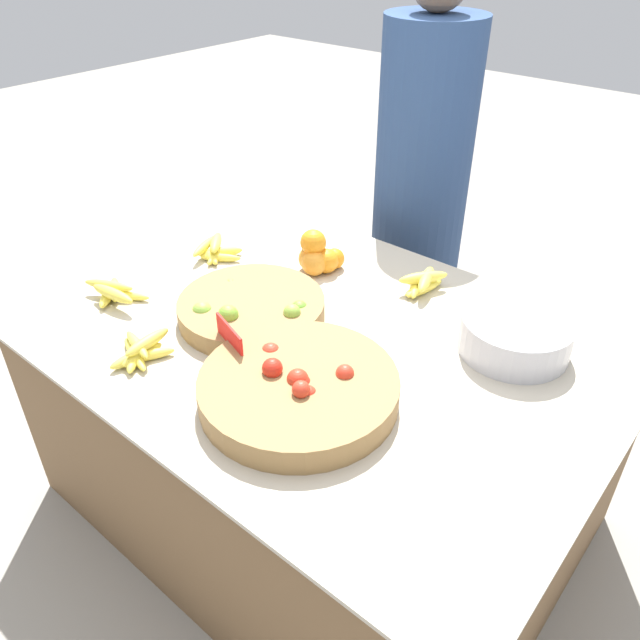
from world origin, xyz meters
TOP-DOWN VIEW (x-y plane):
  - ground_plane at (0.00, 0.00)m, footprint 12.00×12.00m
  - market_table at (0.00, 0.00)m, footprint 1.55×1.13m
  - lime_bowl at (-0.21, -0.06)m, footprint 0.41×0.41m
  - tomato_basket at (0.13, -0.23)m, footprint 0.47×0.47m
  - orange_pile at (-0.23, 0.27)m, footprint 0.12×0.15m
  - metal_bowl at (0.43, 0.27)m, footprint 0.28×0.28m
  - price_sign at (-0.09, -0.24)m, footprint 0.13×0.05m
  - banana_bunch_back_center at (-0.55, 0.12)m, footprint 0.17×0.17m
  - banana_bunch_front_center at (-0.58, -0.25)m, footprint 0.22×0.14m
  - banana_bunch_front_right at (0.09, 0.37)m, footprint 0.12×0.16m
  - banana_bunch_middle_right at (-0.29, -0.38)m, footprint 0.16×0.18m
  - vendor_person at (-0.25, 0.88)m, footprint 0.35×0.35m

SIDE VIEW (x-z plane):
  - ground_plane at x=0.00m, z-range 0.00..0.00m
  - market_table at x=0.00m, z-range 0.00..0.68m
  - banana_bunch_middle_right at x=-0.29m, z-range 0.67..0.73m
  - banana_bunch_back_center at x=-0.55m, z-range 0.67..0.73m
  - banana_bunch_front_center at x=-0.58m, z-range 0.68..0.74m
  - vendor_person at x=-0.25m, z-range -0.06..1.48m
  - banana_bunch_front_right at x=0.09m, z-range 0.68..0.74m
  - lime_bowl at x=-0.21m, z-range 0.66..0.75m
  - tomato_basket at x=0.13m, z-range 0.66..0.76m
  - metal_bowl at x=0.43m, z-range 0.68..0.78m
  - orange_pile at x=-0.23m, z-range 0.66..0.80m
  - price_sign at x=-0.09m, z-range 0.68..0.79m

